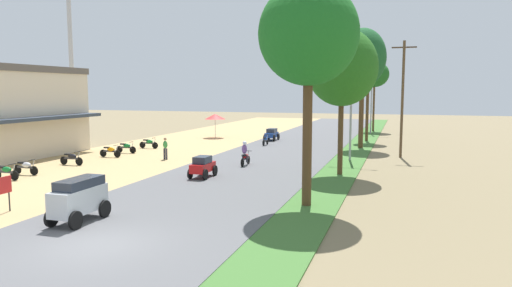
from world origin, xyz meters
The scene contains 24 objects.
ground_plane centered at (0.00, 0.00, 0.00)m, with size 180.00×180.00×0.00m, color #7A6B4C.
road_strip centered at (0.00, 0.00, 0.04)m, with size 9.00×140.00×0.08m, color #565659.
median_strip centered at (5.70, 0.00, 0.03)m, with size 2.40×140.00×0.06m, color #3D6B2D.
parked_motorbike_nearest centered at (-11.87, 7.95, 0.55)m, with size 1.80×0.54×0.94m.
parked_motorbike_second centered at (-12.03, 9.58, 0.55)m, with size 1.80×0.54×0.94m.
parked_motorbike_third centered at (-11.89, 13.44, 0.55)m, with size 1.80×0.54×0.94m.
parked_motorbike_fourth centered at (-11.61, 17.42, 0.55)m, with size 1.80×0.54×0.94m.
parked_motorbike_fifth centered at (-11.78, 19.80, 0.55)m, with size 1.80×0.54×0.94m.
parked_motorbike_sixth centered at (-11.63, 23.05, 0.55)m, with size 1.80×0.54×0.94m.
vendor_umbrella centered at (-9.70, 33.42, 2.31)m, with size 2.20×2.20×2.52m.
pedestrian_on_shoulder centered at (-7.07, 17.62, 0.96)m, with size 0.38×0.27×1.62m.
median_tree_nearest centered at (5.44, 7.39, 7.42)m, with size 4.29×4.29×9.62m.
median_tree_second centered at (5.85, 15.43, 6.42)m, with size 4.20×4.20×8.67m.
median_tree_third centered at (5.90, 28.99, 7.83)m, with size 4.00×4.00×10.34m.
median_tree_fourth centered at (5.97, 34.94, 7.69)m, with size 3.05×3.05×9.15m.
median_tree_fifth centered at (5.90, 46.65, 7.00)m, with size 3.48×3.48×8.54m.
streetlamp_near centered at (5.80, 21.44, 4.44)m, with size 3.16×0.20×7.58m.
streetlamp_mid centered at (5.80, 43.47, 4.86)m, with size 3.16×0.20×8.40m.
utility_pole_near centered at (9.29, 24.32, 4.57)m, with size 1.80×0.20×8.76m.
car_van_silver centered at (-2.31, 2.09, 1.02)m, with size 1.19×2.41×1.67m.
car_hatchback_red centered at (-1.58, 11.95, 0.75)m, with size 1.04×2.00×1.23m.
car_sedan_blue centered at (-3.14, 32.33, 0.74)m, with size 1.10×2.26×1.19m.
motorbike_foreground_rider centered at (-0.61, 16.69, 0.86)m, with size 0.54×1.80×1.66m.
motorbike_ahead_second centered at (-2.57, 28.21, 0.57)m, with size 0.54×1.80×0.94m.
Camera 1 is at (9.37, -12.42, 5.10)m, focal length 32.64 mm.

